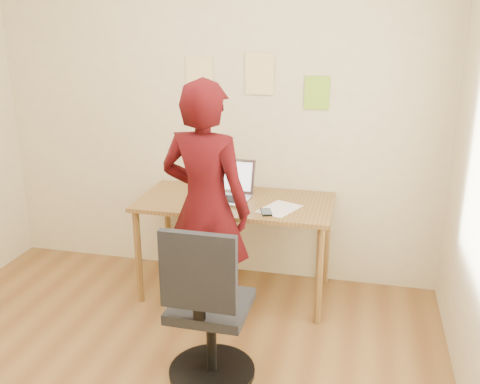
% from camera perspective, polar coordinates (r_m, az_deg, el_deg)
% --- Properties ---
extents(room, '(3.58, 3.58, 2.78)m').
position_cam_1_polar(room, '(2.54, -13.76, 2.71)').
color(room, brown).
rests_on(room, ground).
extents(desk, '(1.40, 0.70, 0.74)m').
position_cam_1_polar(desk, '(3.90, -0.49, -2.09)').
color(desk, olive).
rests_on(desk, ground).
extents(laptop, '(0.40, 0.36, 0.27)m').
position_cam_1_polar(laptop, '(3.91, -1.50, 0.15)').
color(laptop, '#A9A9B0').
rests_on(laptop, desk).
extents(paper_sheet, '(0.31, 0.36, 0.00)m').
position_cam_1_polar(paper_sheet, '(3.71, 4.21, -1.79)').
color(paper_sheet, white).
rests_on(paper_sheet, desk).
extents(phone, '(0.11, 0.15, 0.01)m').
position_cam_1_polar(phone, '(3.62, 2.80, -2.17)').
color(phone, black).
rests_on(phone, desk).
extents(wall_note_left, '(0.21, 0.00, 0.30)m').
position_cam_1_polar(wall_note_left, '(4.12, -4.33, 12.15)').
color(wall_note_left, '#F6D793').
rests_on(wall_note_left, room).
extents(wall_note_mid, '(0.21, 0.00, 0.30)m').
position_cam_1_polar(wall_note_mid, '(4.01, 2.09, 12.48)').
color(wall_note_mid, '#F6D793').
rests_on(wall_note_mid, room).
extents(wall_note_right, '(0.18, 0.00, 0.24)m').
position_cam_1_polar(wall_note_right, '(3.96, 8.20, 10.43)').
color(wall_note_right, '#8BCC2D').
rests_on(wall_note_right, room).
extents(office_chair, '(0.51, 0.51, 0.98)m').
position_cam_1_polar(office_chair, '(3.06, -3.48, -13.11)').
color(office_chair, black).
rests_on(office_chair, ground).
extents(person, '(0.66, 0.49, 1.67)m').
position_cam_1_polar(person, '(3.44, -3.69, -1.78)').
color(person, '#3D080B').
rests_on(person, ground).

